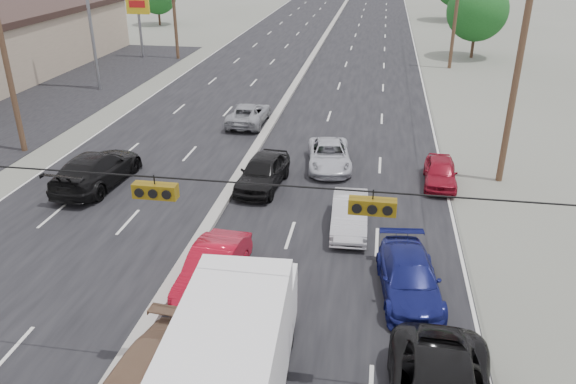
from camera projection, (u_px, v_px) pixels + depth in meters
name	position (u px, v px, depth m)	size (l,w,h in m)	color
ground	(124.00, 365.00, 15.54)	(200.00, 200.00, 0.00)	#606356
road_surface	(292.00, 91.00, 42.39)	(20.00, 160.00, 0.02)	black
center_median	(292.00, 90.00, 42.35)	(0.50, 160.00, 0.20)	gray
parking_lot	(48.00, 99.00, 40.41)	(10.00, 42.00, 0.02)	black
utility_pole_left_b	(5.00, 57.00, 28.65)	(1.60, 0.30, 10.00)	#422D1E
utility_pole_left_c	(174.00, 2.00, 51.03)	(1.60, 0.30, 10.00)	#422D1E
utility_pole_right_b	(517.00, 75.00, 24.98)	(1.60, 0.30, 10.00)	#422D1E
utility_pole_right_c	(456.00, 8.00, 47.36)	(1.60, 0.30, 10.00)	#422D1E
traffic_signals	(151.00, 189.00, 13.02)	(25.00, 0.30, 0.54)	black
pole_sign_far	(138.00, 9.00, 51.83)	(2.20, 0.25, 6.00)	slate
tree_right_mid	(477.00, 10.00, 51.79)	(5.60, 5.60, 7.14)	#382619
box_truck	(237.00, 350.00, 13.58)	(2.62, 6.67, 3.33)	black
red_sedan	(213.00, 268.00, 18.76)	(1.49, 4.27, 1.41)	#A0091C
queue_car_a	(263.00, 172.00, 26.11)	(1.80, 4.47, 1.52)	black
queue_car_b	(350.00, 215.00, 22.39)	(1.39, 3.98, 1.31)	#BABABC
queue_car_c	(329.00, 156.00, 28.37)	(2.09, 4.54, 1.26)	#B9BBC1
queue_car_d	(409.00, 278.00, 18.28)	(1.85, 4.55, 1.32)	navy
queue_car_e	(440.00, 172.00, 26.40)	(1.48, 3.68, 1.25)	maroon
oncoming_near	(97.00, 169.00, 26.27)	(2.28, 5.60, 1.63)	black
oncoming_far	(249.00, 114.00, 34.82)	(2.13, 4.63, 1.29)	gray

